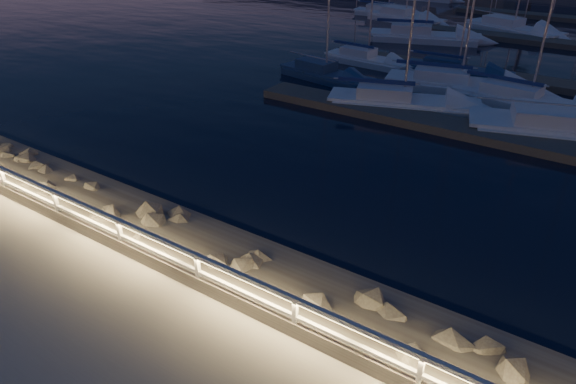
% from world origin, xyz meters
% --- Properties ---
extents(ground, '(400.00, 400.00, 0.00)m').
position_xyz_m(ground, '(0.00, 0.00, 0.00)').
color(ground, gray).
rests_on(ground, ground).
extents(harbor_water, '(400.00, 440.00, 0.60)m').
position_xyz_m(harbor_water, '(0.00, 31.22, -0.97)').
color(harbor_water, black).
rests_on(harbor_water, ground).
extents(guard_rail, '(44.11, 0.12, 1.06)m').
position_xyz_m(guard_rail, '(-0.07, -0.00, 0.77)').
color(guard_rail, silver).
rests_on(guard_rail, ground).
extents(floating_docks, '(22.00, 36.00, 0.40)m').
position_xyz_m(floating_docks, '(0.00, 32.50, -0.40)').
color(floating_docks, '#5D554D').
rests_on(floating_docks, ground).
extents(sailboat_a, '(6.65, 2.94, 11.03)m').
position_xyz_m(sailboat_a, '(-9.98, 19.99, -0.19)').
color(sailboat_a, navy).
rests_on(sailboat_a, ground).
extents(sailboat_b, '(8.12, 4.73, 13.39)m').
position_xyz_m(sailboat_b, '(-3.91, 17.57, -0.16)').
color(sailboat_b, silver).
rests_on(sailboat_b, ground).
extents(sailboat_c, '(8.81, 4.35, 14.40)m').
position_xyz_m(sailboat_c, '(-2.44, 22.44, -0.16)').
color(sailboat_c, silver).
rests_on(sailboat_c, ground).
extents(sailboat_e, '(6.30, 2.36, 10.56)m').
position_xyz_m(sailboat_e, '(-9.45, 24.74, -0.20)').
color(sailboat_e, silver).
rests_on(sailboat_e, ground).
extents(sailboat_f, '(6.78, 2.32, 11.39)m').
position_xyz_m(sailboat_f, '(-3.49, 25.41, -0.20)').
color(sailboat_f, navy).
rests_on(sailboat_f, ground).
extents(sailboat_g, '(8.25, 3.34, 13.62)m').
position_xyz_m(sailboat_g, '(1.60, 21.56, -0.17)').
color(sailboat_g, silver).
rests_on(sailboat_g, ground).
extents(sailboat_h, '(10.28, 5.65, 16.76)m').
position_xyz_m(sailboat_h, '(4.44, 18.37, -0.13)').
color(sailboat_h, silver).
rests_on(sailboat_h, ground).
extents(sailboat_i, '(8.03, 3.82, 13.26)m').
position_xyz_m(sailboat_i, '(-13.39, 40.63, -0.13)').
color(sailboat_i, silver).
rests_on(sailboat_i, ground).
extents(sailboat_j, '(9.02, 5.20, 14.85)m').
position_xyz_m(sailboat_j, '(-8.92, 33.76, -0.12)').
color(sailboat_j, silver).
rests_on(sailboat_j, ground).
extents(sailboat_k, '(8.83, 5.32, 14.53)m').
position_xyz_m(sailboat_k, '(-3.72, 41.26, -0.15)').
color(sailboat_k, silver).
rests_on(sailboat_k, ground).
extents(sailboat_n, '(7.03, 2.62, 11.72)m').
position_xyz_m(sailboat_n, '(-16.09, 42.68, -0.19)').
color(sailboat_n, silver).
rests_on(sailboat_n, ground).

